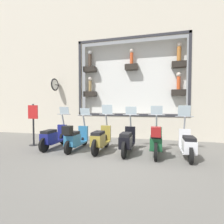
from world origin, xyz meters
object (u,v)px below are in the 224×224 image
(scooter_green_1, at_px, (156,141))
(scooter_teal_4, at_px, (75,138))
(scooter_navy_5, at_px, (53,137))
(scooter_white_0, at_px, (188,144))
(scooter_olive_3, at_px, (101,139))
(shop_sign_post, at_px, (33,123))
(scooter_black_2, at_px, (127,141))

(scooter_green_1, relative_size, scooter_teal_4, 1.01)
(scooter_teal_4, relative_size, scooter_navy_5, 0.99)
(scooter_teal_4, bearing_deg, scooter_white_0, -88.95)
(scooter_olive_3, bearing_deg, scooter_white_0, -90.14)
(scooter_white_0, distance_m, shop_sign_post, 5.83)
(scooter_green_1, height_order, scooter_olive_3, scooter_olive_3)
(scooter_black_2, bearing_deg, scooter_teal_4, 92.21)
(scooter_black_2, height_order, scooter_olive_3, scooter_olive_3)
(scooter_white_0, xyz_separation_m, shop_sign_post, (0.24, 5.80, 0.49))
(scooter_olive_3, height_order, scooter_teal_4, scooter_olive_3)
(scooter_black_2, xyz_separation_m, shop_sign_post, (0.24, 3.91, 0.47))
(scooter_green_1, relative_size, shop_sign_post, 1.07)
(scooter_teal_4, bearing_deg, scooter_olive_3, -85.39)
(scooter_olive_3, bearing_deg, scooter_navy_5, 90.18)
(scooter_navy_5, xyz_separation_m, shop_sign_post, (0.24, 1.07, 0.48))
(scooter_black_2, height_order, scooter_navy_5, scooter_black_2)
(scooter_navy_5, distance_m, shop_sign_post, 1.20)
(scooter_white_0, xyz_separation_m, scooter_green_1, (-0.05, 0.95, 0.07))
(scooter_olive_3, relative_size, shop_sign_post, 1.07)
(scooter_navy_5, bearing_deg, scooter_green_1, -90.78)
(shop_sign_post, bearing_deg, scooter_green_1, -93.42)
(scooter_green_1, bearing_deg, scooter_white_0, -86.93)
(scooter_white_0, height_order, scooter_olive_3, scooter_olive_3)
(scooter_olive_3, bearing_deg, scooter_green_1, -91.74)
(scooter_olive_3, xyz_separation_m, scooter_teal_4, (-0.08, 0.95, 0.01))
(scooter_white_0, relative_size, scooter_teal_4, 1.00)
(scooter_navy_5, bearing_deg, scooter_black_2, -89.94)
(scooter_teal_4, xyz_separation_m, scooter_navy_5, (0.07, 0.95, -0.02))
(scooter_teal_4, bearing_deg, scooter_black_2, -87.79)
(scooter_white_0, bearing_deg, scooter_olive_3, 89.86)
(scooter_green_1, bearing_deg, scooter_teal_4, 90.38)
(scooter_white_0, bearing_deg, scooter_black_2, 89.89)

